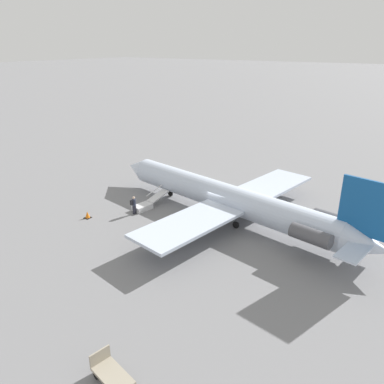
{
  "coord_description": "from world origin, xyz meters",
  "views": [
    {
      "loc": [
        -15.09,
        27.45,
        14.87
      ],
      "look_at": [
        3.4,
        0.25,
        1.74
      ],
      "focal_mm": 35.0,
      "sensor_mm": 36.0,
      "label": 1
    }
  ],
  "objects_px": {
    "boarding_stairs": "(146,205)",
    "passenger": "(134,204)",
    "luggage_cart": "(111,374)",
    "airplane_main": "(233,199)"
  },
  "relations": [
    {
      "from": "boarding_stairs",
      "to": "passenger",
      "type": "height_order",
      "value": "passenger"
    },
    {
      "from": "passenger",
      "to": "luggage_cart",
      "type": "distance_m",
      "value": 18.7
    },
    {
      "from": "airplane_main",
      "to": "boarding_stairs",
      "type": "distance_m",
      "value": 8.57
    },
    {
      "from": "boarding_stairs",
      "to": "luggage_cart",
      "type": "bearing_deg",
      "value": -134.57
    },
    {
      "from": "airplane_main",
      "to": "luggage_cart",
      "type": "xyz_separation_m",
      "value": [
        -3.71,
        18.6,
        -1.5
      ]
    },
    {
      "from": "airplane_main",
      "to": "boarding_stairs",
      "type": "xyz_separation_m",
      "value": [
        8.04,
        2.53,
        -1.59
      ]
    },
    {
      "from": "airplane_main",
      "to": "luggage_cart",
      "type": "bearing_deg",
      "value": 110.55
    },
    {
      "from": "airplane_main",
      "to": "passenger",
      "type": "distance_m",
      "value": 9.13
    },
    {
      "from": "boarding_stairs",
      "to": "luggage_cart",
      "type": "distance_m",
      "value": 19.91
    },
    {
      "from": "airplane_main",
      "to": "passenger",
      "type": "height_order",
      "value": "airplane_main"
    }
  ]
}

